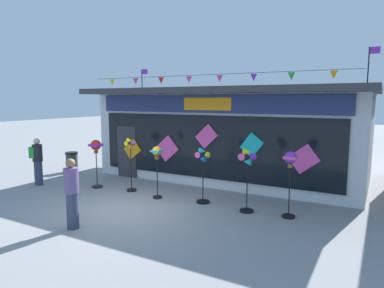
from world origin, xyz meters
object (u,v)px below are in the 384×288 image
Objects in this scene: wind_spinner_far_right at (290,168)px; trash_bin at (72,162)px; wind_spinner_right at (247,170)px; wind_spinner_center_right at (203,169)px; wind_spinner_left at (130,159)px; wind_spinner_center_left at (157,158)px; kite_shop_building at (234,132)px; person_near_camera at (72,193)px; person_mid_plaza at (37,160)px; wind_spinner_far_left at (96,151)px.

wind_spinner_far_right reaches higher than trash_bin.
wind_spinner_right is 1.12m from wind_spinner_far_right.
trash_bin is (-6.88, 1.21, -0.59)m from wind_spinner_center_right.
wind_spinner_left is 4.41m from trash_bin.
kite_shop_building is at bearing 79.71° from wind_spinner_center_left.
trash_bin is at bearing 170.00° from wind_spinner_center_right.
wind_spinner_far_right is 5.39m from person_near_camera.
wind_spinner_left is 3.58m from person_mid_plaza.
person_mid_plaza is (-5.45, -5.03, -0.86)m from kite_shop_building.
wind_spinner_far_left reaches higher than wind_spinner_center_left.
person_near_camera is (-1.08, -7.33, -0.89)m from kite_shop_building.
kite_shop_building is 6.95m from trash_bin.
wind_spinner_right is 1.04× the size of person_mid_plaza.
person_near_camera reaches higher than wind_spinner_center_left.
wind_spinner_far_left is at bearing -175.48° from person_near_camera.
wind_spinner_right is at bearing -2.01° from wind_spinner_left.
wind_spinner_far_left is at bearing -178.47° from wind_spinner_far_right.
wind_spinner_left reaches higher than trash_bin.
kite_shop_building reaches higher than wind_spinner_right.
person_near_camera is at bearing -98.39° from kite_shop_building.
kite_shop_building is at bearing 116.42° from wind_spinner_right.
person_near_camera is 6.83m from trash_bin.
wind_spinner_center_left is at bearing -176.82° from wind_spinner_far_right.
wind_spinner_right is at bearing -6.16° from wind_spinner_center_right.
wind_spinner_center_left reaches higher than trash_bin.
trash_bin is at bearing -37.12° from person_mid_plaza.
wind_spinner_far_right is at bearing 95.26° from person_near_camera.
person_near_camera is 4.94m from person_mid_plaza.
person_mid_plaza is at bearing -159.50° from wind_spinner_far_left.
wind_spinner_far_left is at bearing -128.37° from kite_shop_building.
wind_spinner_center_right is (0.67, -4.05, -0.73)m from kite_shop_building.
wind_spinner_left is 1.10× the size of wind_spinner_center_left.
wind_spinner_center_left is 0.97× the size of person_near_camera.
wind_spinner_center_right is at bearing -80.61° from kite_shop_building.
person_near_camera is (-1.75, -3.27, -0.16)m from wind_spinner_center_right.
person_mid_plaza is at bearing -164.29° from wind_spinner_left.
wind_spinner_right is 8.44m from trash_bin.
wind_spinner_center_left is at bearing -100.29° from kite_shop_building.
wind_spinner_center_right is (2.69, 0.01, -0.07)m from wind_spinner_left.
wind_spinner_right reaches higher than person_near_camera.
wind_spinner_far_right is at bearing -0.44° from wind_spinner_center_right.
wind_spinner_center_right is at bearing -137.05° from person_mid_plaza.
person_mid_plaza is at bearing -173.78° from wind_spinner_right.
wind_spinner_far_right reaches higher than wind_spinner_center_left.
kite_shop_building is at bearing -103.42° from person_mid_plaza.
person_near_camera is 2.00× the size of trash_bin.
wind_spinner_center_left is 0.99× the size of wind_spinner_center_right.
kite_shop_building is 4.58m from wind_spinner_left.
wind_spinner_far_right is (3.20, -4.07, -0.44)m from kite_shop_building.
wind_spinner_center_right is at bearing 173.84° from wind_spinner_right.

